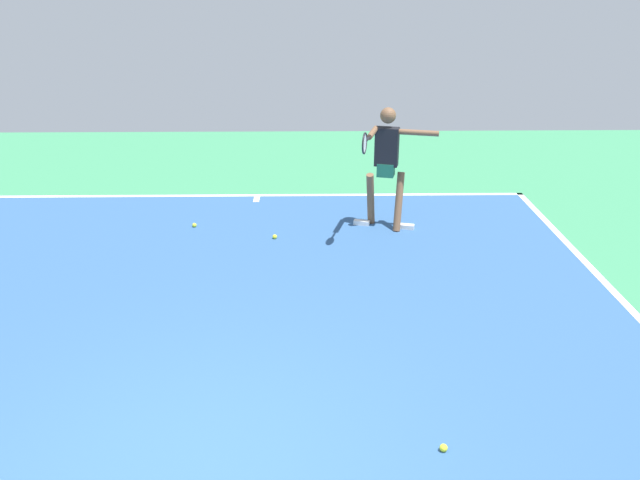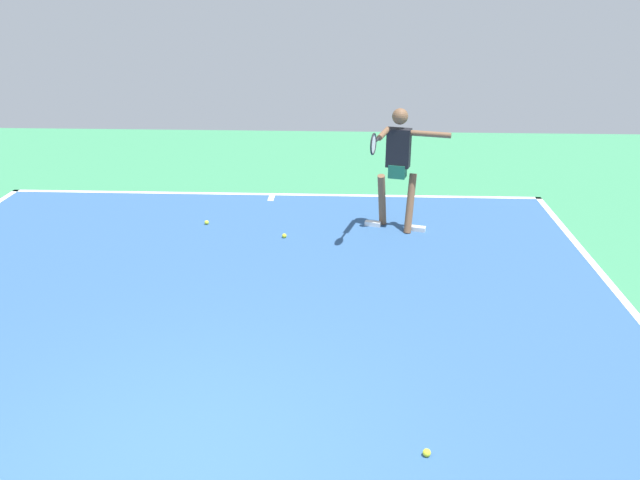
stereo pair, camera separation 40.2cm
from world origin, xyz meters
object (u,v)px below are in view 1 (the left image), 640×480
Objects in this scene: tennis_player at (386,160)px; tennis_ball_near_service_line at (194,225)px; tennis_ball_by_sideline at (444,448)px; tennis_ball_far_corner at (275,237)px.

tennis_player reaches higher than tennis_ball_near_service_line.
tennis_ball_near_service_line is at bearing 13.58° from tennis_player.
tennis_ball_by_sideline and tennis_ball_near_service_line have the same top height.
tennis_player reaches higher than tennis_ball_far_corner.
tennis_player is 5.10m from tennis_ball_by_sideline.
tennis_ball_far_corner is (1.65, 0.42, -1.03)m from tennis_player.
tennis_ball_near_service_line is (1.26, -0.49, 0.00)m from tennis_ball_far_corner.
tennis_player is 1.99m from tennis_ball_far_corner.
tennis_ball_by_sideline is (-1.59, 4.57, 0.00)m from tennis_ball_far_corner.
tennis_player is 27.98× the size of tennis_ball_by_sideline.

